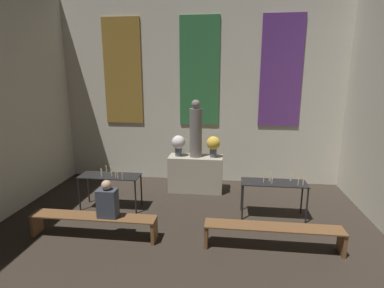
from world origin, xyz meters
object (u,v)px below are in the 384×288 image
statue (196,131)px  person_seated (107,201)px  pew_back_left (94,221)px  flower_vase_left (178,144)px  altar (196,174)px  flower_vase_right (213,145)px  candle_rack_right (274,186)px  pew_back_right (273,232)px  candle_rack_left (110,179)px

statue → person_seated: statue is taller
pew_back_left → person_seated: size_ratio=3.35×
flower_vase_left → pew_back_left: 3.03m
flower_vase_left → pew_back_left: (-1.21, -2.62, -0.95)m
altar → person_seated: person_seated is taller
person_seated → flower_vase_left: bearing=70.9°
altar → flower_vase_right: size_ratio=2.57×
statue → pew_back_left: (-1.67, -2.62, -1.30)m
flower_vase_right → altar: bearing=180.0°
statue → candle_rack_right: 2.45m
flower_vase_left → pew_back_left: flower_vase_left is taller
flower_vase_right → person_seated: size_ratio=0.76×
pew_back_right → candle_rack_right: bearing=82.2°
statue → person_seated: size_ratio=2.06×
candle_rack_right → pew_back_left: (-3.51, -1.30, -0.37)m
altar → statue: 1.17m
statue → candle_rack_right: statue is taller
statue → pew_back_left: statue is taller
altar → statue: size_ratio=0.95×
statue → flower_vase_right: bearing=0.0°
candle_rack_right → candle_rack_left: bearing=-180.0°
statue → candle_rack_right: bearing=-35.5°
pew_back_right → pew_back_left: bearing=180.0°
flower_vase_right → pew_back_right: bearing=-65.2°
altar → pew_back_right: 3.10m
flower_vase_left → candle_rack_right: flower_vase_left is taller
flower_vase_left → flower_vase_right: same height
person_seated → flower_vase_right: bearing=55.1°
altar → pew_back_right: (1.67, -2.62, -0.14)m
flower_vase_right → candle_rack_right: (1.39, -1.32, -0.58)m
statue → pew_back_left: size_ratio=0.61×
pew_back_right → person_seated: person_seated is taller
altar → flower_vase_right: 0.93m
pew_back_left → altar: bearing=57.5°
flower_vase_right → flower_vase_left: bearing=180.0°
statue → candle_rack_right: (1.85, -1.32, -0.94)m
flower_vase_left → altar: bearing=0.0°
candle_rack_left → flower_vase_left: bearing=43.7°
flower_vase_left → candle_rack_right: bearing=-29.7°
pew_back_left → person_seated: bearing=-0.0°
pew_back_right → person_seated: (-3.03, -0.00, 0.42)m
altar → candle_rack_right: bearing=-35.5°
altar → statue: statue is taller
altar → pew_back_left: size_ratio=0.58×
flower_vase_left → candle_rack_right: (2.31, -1.32, -0.58)m
altar → flower_vase_right: (0.46, 0.00, 0.81)m
candle_rack_left → person_seated: (0.48, -1.30, 0.05)m
altar → candle_rack_left: candle_rack_left is taller
altar → candle_rack_right: candle_rack_right is taller
pew_back_left → pew_back_right: (3.34, 0.00, 0.00)m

